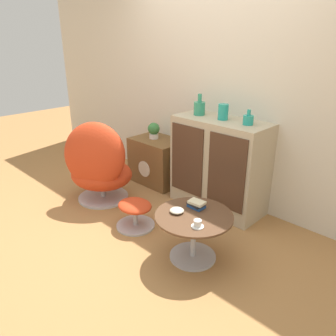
% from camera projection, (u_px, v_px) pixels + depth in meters
% --- Properties ---
extents(ground_plane, '(12.00, 12.00, 0.00)m').
position_uv_depth(ground_plane, '(127.00, 235.00, 3.11)').
color(ground_plane, '#A87542').
extents(wall_back, '(6.40, 0.06, 2.60)m').
position_uv_depth(wall_back, '(219.00, 82.00, 3.51)').
color(wall_back, beige).
rests_on(wall_back, ground_plane).
extents(sideboard, '(1.00, 0.47, 0.98)m').
position_uv_depth(sideboard, '(219.00, 165.00, 3.47)').
color(sideboard, tan).
rests_on(sideboard, ground_plane).
extents(tv_console, '(0.65, 0.47, 0.57)m').
position_uv_depth(tv_console, '(158.00, 161.00, 4.16)').
color(tv_console, brown).
rests_on(tv_console, ground_plane).
extents(egg_chair, '(0.93, 0.91, 0.95)m').
position_uv_depth(egg_chair, '(98.00, 166.00, 3.61)').
color(egg_chair, '#B7B7BC').
rests_on(egg_chair, ground_plane).
extents(ottoman, '(0.38, 0.38, 0.27)m').
position_uv_depth(ottoman, '(135.00, 210.00, 3.19)').
color(ottoman, '#B7B7BC').
rests_on(ottoman, ground_plane).
extents(coffee_table, '(0.64, 0.64, 0.41)m').
position_uv_depth(coffee_table, '(194.00, 229.00, 2.70)').
color(coffee_table, '#B7B7BC').
rests_on(coffee_table, ground_plane).
extents(vase_leftmost, '(0.12, 0.12, 0.22)m').
position_uv_depth(vase_leftmost, '(199.00, 108.00, 3.46)').
color(vase_leftmost, '#2D8E6B').
rests_on(vase_leftmost, sideboard).
extents(vase_inner_left, '(0.10, 0.10, 0.16)m').
position_uv_depth(vase_inner_left, '(223.00, 112.00, 3.26)').
color(vase_inner_left, teal).
rests_on(vase_inner_left, sideboard).
extents(vase_inner_right, '(0.10, 0.10, 0.14)m').
position_uv_depth(vase_inner_right, '(248.00, 120.00, 3.08)').
color(vase_inner_right, teal).
rests_on(vase_inner_right, sideboard).
extents(potted_plant, '(0.15, 0.15, 0.20)m').
position_uv_depth(potted_plant, '(154.00, 130.00, 4.06)').
color(potted_plant, silver).
rests_on(potted_plant, tv_console).
extents(teacup, '(0.10, 0.10, 0.06)m').
position_uv_depth(teacup, '(198.00, 224.00, 2.48)').
color(teacup, white).
rests_on(teacup, coffee_table).
extents(book_stack, '(0.15, 0.11, 0.06)m').
position_uv_depth(book_stack, '(196.00, 204.00, 2.75)').
color(book_stack, '#1E478C').
rests_on(book_stack, coffee_table).
extents(bowl, '(0.12, 0.12, 0.04)m').
position_uv_depth(bowl, '(177.00, 211.00, 2.68)').
color(bowl, beige).
rests_on(bowl, coffee_table).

